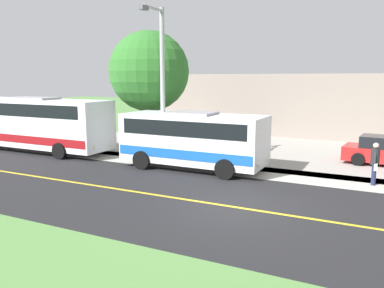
# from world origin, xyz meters

# --- Properties ---
(ground_plane) EXTENTS (120.00, 120.00, 0.00)m
(ground_plane) POSITION_xyz_m (0.00, 0.00, 0.00)
(ground_plane) COLOR #548442
(road_surface) EXTENTS (8.00, 100.00, 0.01)m
(road_surface) POSITION_xyz_m (0.00, 0.00, 0.00)
(road_surface) COLOR black
(road_surface) RESTS_ON ground
(sidewalk) EXTENTS (2.40, 100.00, 0.01)m
(sidewalk) POSITION_xyz_m (-5.20, 0.00, 0.00)
(sidewalk) COLOR #B2ADA3
(sidewalk) RESTS_ON ground
(parking_lot_surface) EXTENTS (14.00, 36.00, 0.01)m
(parking_lot_surface) POSITION_xyz_m (-12.40, 3.00, 0.00)
(parking_lot_surface) COLOR #9E9991
(parking_lot_surface) RESTS_ON ground
(road_centre_line) EXTENTS (0.16, 100.00, 0.00)m
(road_centre_line) POSITION_xyz_m (0.00, 0.00, 0.01)
(road_centre_line) COLOR gold
(road_centre_line) RESTS_ON ground
(shuttle_bus_front) EXTENTS (2.79, 7.04, 2.75)m
(shuttle_bus_front) POSITION_xyz_m (-4.57, -3.80, 1.52)
(shuttle_bus_front) COLOR white
(shuttle_bus_front) RESTS_ON ground
(transit_bus_rear) EXTENTS (2.74, 10.23, 3.22)m
(transit_bus_rear) POSITION_xyz_m (-4.54, -14.36, 1.77)
(transit_bus_rear) COLOR white
(transit_bus_rear) RESTS_ON ground
(pedestrian_with_bags) EXTENTS (0.72, 0.34, 1.75)m
(pedestrian_with_bags) POSITION_xyz_m (-5.24, 4.16, 0.94)
(pedestrian_with_bags) COLOR #1E2347
(pedestrian_with_bags) RESTS_ON ground
(street_light_pole) EXTENTS (1.97, 0.24, 7.72)m
(street_light_pole) POSITION_xyz_m (-4.87, -5.72, 4.27)
(street_light_pole) COLOR #9E9EA3
(street_light_pole) RESTS_ON ground
(tree_curbside) EXTENTS (4.64, 4.64, 7.05)m
(tree_curbside) POSITION_xyz_m (-7.40, -8.04, 4.71)
(tree_curbside) COLOR #4C3826
(tree_curbside) RESTS_ON ground
(commercial_building) EXTENTS (10.00, 23.56, 4.64)m
(commercial_building) POSITION_xyz_m (-21.40, -1.55, 2.32)
(commercial_building) COLOR gray
(commercial_building) RESTS_ON ground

